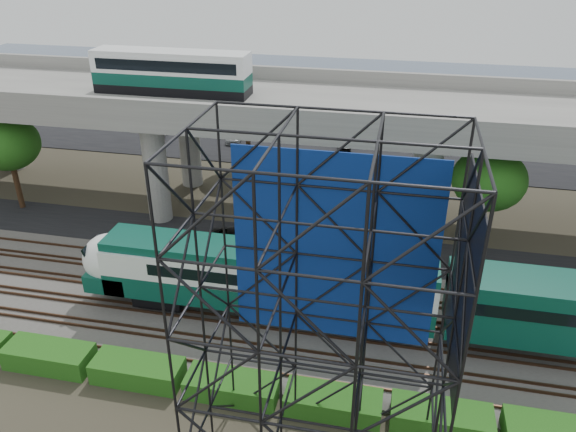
# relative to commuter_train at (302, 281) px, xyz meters

# --- Properties ---
(ground) EXTENTS (140.00, 140.00, 0.00)m
(ground) POSITION_rel_commuter_train_xyz_m (-3.29, -2.00, -2.88)
(ground) COLOR #474233
(ground) RESTS_ON ground
(ballast_bed) EXTENTS (90.00, 12.00, 0.20)m
(ballast_bed) POSITION_rel_commuter_train_xyz_m (-3.29, 0.00, -2.78)
(ballast_bed) COLOR slate
(ballast_bed) RESTS_ON ground
(service_road) EXTENTS (90.00, 5.00, 0.08)m
(service_road) POSITION_rel_commuter_train_xyz_m (-3.29, 8.50, -2.84)
(service_road) COLOR black
(service_road) RESTS_ON ground
(parking_lot) EXTENTS (90.00, 18.00, 0.08)m
(parking_lot) POSITION_rel_commuter_train_xyz_m (-3.29, 32.00, -2.84)
(parking_lot) COLOR black
(parking_lot) RESTS_ON ground
(harbor_water) EXTENTS (140.00, 40.00, 0.03)m
(harbor_water) POSITION_rel_commuter_train_xyz_m (-3.29, 54.00, -2.87)
(harbor_water) COLOR #41536C
(harbor_water) RESTS_ON ground
(rail_tracks) EXTENTS (90.00, 9.52, 0.16)m
(rail_tracks) POSITION_rel_commuter_train_xyz_m (-3.29, -0.00, -2.60)
(rail_tracks) COLOR #472D1E
(rail_tracks) RESTS_ON ballast_bed
(commuter_train) EXTENTS (29.30, 3.06, 4.30)m
(commuter_train) POSITION_rel_commuter_train_xyz_m (0.00, 0.00, 0.00)
(commuter_train) COLOR black
(commuter_train) RESTS_ON rail_tracks
(overpass) EXTENTS (80.00, 12.00, 12.40)m
(overpass) POSITION_rel_commuter_train_xyz_m (-3.99, 14.00, 5.33)
(overpass) COLOR #9E9B93
(overpass) RESTS_ON ground
(scaffold_tower) EXTENTS (9.36, 6.36, 15.00)m
(scaffold_tower) POSITION_rel_commuter_train_xyz_m (2.53, -9.98, 4.59)
(scaffold_tower) COLOR black
(scaffold_tower) RESTS_ON ground
(hedge_strip) EXTENTS (34.60, 1.80, 1.20)m
(hedge_strip) POSITION_rel_commuter_train_xyz_m (-2.29, -6.30, -2.32)
(hedge_strip) COLOR #175112
(hedge_strip) RESTS_ON ground
(trees) EXTENTS (40.94, 16.94, 7.69)m
(trees) POSITION_rel_commuter_train_xyz_m (-7.96, 14.17, 2.69)
(trees) COLOR #382314
(trees) RESTS_ON ground
(suv) EXTENTS (5.59, 3.88, 1.42)m
(suv) POSITION_rel_commuter_train_xyz_m (-5.70, 7.64, -2.09)
(suv) COLOR black
(suv) RESTS_ON service_road
(parked_cars) EXTENTS (38.44, 9.19, 1.32)m
(parked_cars) POSITION_rel_commuter_train_xyz_m (-2.51, 31.59, -2.21)
(parked_cars) COLOR silver
(parked_cars) RESTS_ON parking_lot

